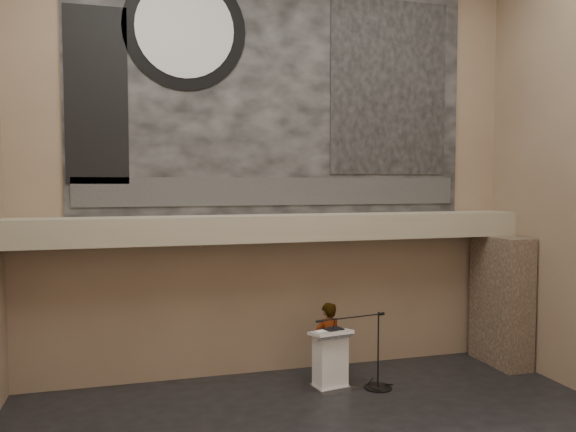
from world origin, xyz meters
name	(u,v)px	position (x,y,z in m)	size (l,w,h in m)	color
wall_back	(277,161)	(0.00, 4.00, 4.25)	(10.00, 0.02, 8.50)	#7D664F
soffit	(282,228)	(0.00, 3.60, 2.95)	(10.00, 0.80, 0.50)	gray
sprinkler_left	(200,245)	(-1.60, 3.55, 2.67)	(0.04, 0.04, 0.06)	#B2893D
sprinkler_right	(373,240)	(1.90, 3.55, 2.67)	(0.04, 0.04, 0.06)	#B2893D
banner	(277,88)	(0.00, 3.97, 5.70)	(8.00, 0.05, 5.00)	black
banner_text_strip	(278,191)	(0.00, 3.93, 3.65)	(7.76, 0.02, 0.55)	#2F2F2F
banner_clock_rim	(185,29)	(-1.80, 3.93, 6.70)	(2.30, 2.30, 0.02)	black
banner_clock_face	(185,29)	(-1.80, 3.91, 6.70)	(1.84, 1.84, 0.02)	silver
banner_building_print	(389,88)	(2.40, 3.93, 5.80)	(2.60, 0.02, 3.60)	black
banner_brick_print	(96,95)	(-3.40, 3.93, 5.40)	(1.10, 0.02, 3.20)	black
stone_pier	(501,300)	(4.65, 3.15, 1.35)	(0.60, 1.40, 2.70)	#47372B
lectern	(330,360)	(0.67, 2.71, 0.55)	(0.79, 0.63, 1.13)	silver
binder	(334,329)	(0.75, 2.72, 1.12)	(0.31, 0.25, 0.04)	black
papers	(323,332)	(0.51, 2.66, 1.10)	(0.20, 0.27, 0.01)	white
speaker_person	(328,343)	(0.74, 3.05, 0.77)	(0.56, 0.37, 1.55)	white
mic_stand	(376,377)	(1.50, 2.52, 0.22)	(1.55, 0.52, 1.43)	black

